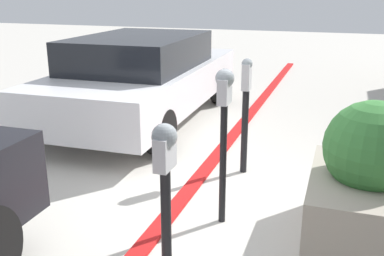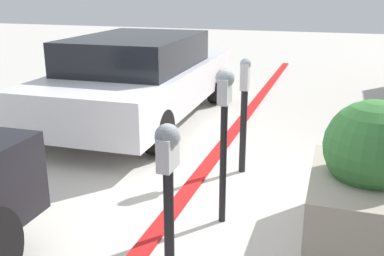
% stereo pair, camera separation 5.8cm
% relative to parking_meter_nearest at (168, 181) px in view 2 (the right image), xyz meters
% --- Properties ---
extents(ground_plane, '(40.00, 40.00, 0.00)m').
position_rel_parking_meter_nearest_xyz_m(ground_plane, '(1.29, 0.37, -0.94)').
color(ground_plane, beige).
extents(curb_strip, '(19.00, 0.16, 0.04)m').
position_rel_parking_meter_nearest_xyz_m(curb_strip, '(1.29, 0.45, -0.92)').
color(curb_strip, red).
rests_on(curb_strip, ground_plane).
extents(parking_meter_nearest, '(0.20, 0.17, 1.33)m').
position_rel_parking_meter_nearest_xyz_m(parking_meter_nearest, '(0.00, 0.00, 0.00)').
color(parking_meter_nearest, black).
rests_on(parking_meter_nearest, ground_plane).
extents(parking_meter_second, '(0.20, 0.17, 1.48)m').
position_rel_parking_meter_nearest_xyz_m(parking_meter_second, '(1.26, -0.06, 0.13)').
color(parking_meter_second, black).
rests_on(parking_meter_second, ground_plane).
extents(parking_meter_middle, '(0.15, 0.13, 1.38)m').
position_rel_parking_meter_nearest_xyz_m(parking_meter_middle, '(2.51, 0.01, -0.09)').
color(parking_meter_middle, black).
rests_on(parking_meter_middle, ground_plane).
extents(planter_box, '(1.38, 0.93, 1.29)m').
position_rel_parking_meter_nearest_xyz_m(planter_box, '(1.25, -1.31, -0.41)').
color(planter_box, '#A39989').
rests_on(planter_box, ground_plane).
extents(parked_car_middle, '(4.82, 2.02, 1.42)m').
position_rel_parking_meter_nearest_xyz_m(parked_car_middle, '(4.19, 2.08, -0.20)').
color(parked_car_middle, silver).
rests_on(parked_car_middle, ground_plane).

